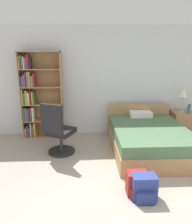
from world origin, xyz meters
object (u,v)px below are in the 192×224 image
object	(u,v)px
backpack_red	(137,184)
backpack_blue	(144,188)
bed	(148,138)
nightstand	(183,123)
bookshelf	(36,96)
table_lamp	(184,94)
office_chair	(58,132)
water_bottle	(189,109)

from	to	relation	value
backpack_red	backpack_blue	distance (m)	0.13
bed	backpack_blue	size ratio (longest dim) A/B	5.56
nightstand	backpack_blue	xyz separation A→B (m)	(-1.59, -2.40, -0.12)
bookshelf	table_lamp	size ratio (longest dim) A/B	3.49
office_chair	backpack_red	distance (m)	1.88
bookshelf	water_bottle	bearing A→B (deg)	-2.17
office_chair	water_bottle	xyz separation A→B (m)	(3.01, 0.85, 0.21)
bookshelf	backpack_red	size ratio (longest dim) A/B	5.82
bookshelf	office_chair	size ratio (longest dim) A/B	1.87
bed	water_bottle	xyz separation A→B (m)	(1.18, 0.74, 0.41)
office_chair	bookshelf	bearing A→B (deg)	121.30
nightstand	backpack_red	size ratio (longest dim) A/B	1.70
bookshelf	backpack_red	distance (m)	3.10
water_bottle	backpack_red	bearing A→B (deg)	-128.39
bookshelf	table_lamp	xyz separation A→B (m)	(3.47, -0.06, 0.04)
table_lamp	nightstand	bearing A→B (deg)	16.43
bed	backpack_red	bearing A→B (deg)	-111.18
backpack_blue	nightstand	bearing A→B (deg)	56.35
nightstand	backpack_red	xyz separation A→B (m)	(-1.67, -2.30, -0.13)
bookshelf	table_lamp	distance (m)	3.47
bed	backpack_red	world-z (taller)	bed
backpack_red	office_chair	bearing A→B (deg)	133.13
office_chair	nightstand	xyz separation A→B (m)	(2.94, 0.94, -0.18)
bookshelf	nightstand	bearing A→B (deg)	-0.62
bookshelf	bed	world-z (taller)	bookshelf
office_chair	nightstand	size ratio (longest dim) A/B	1.82
table_lamp	backpack_blue	bearing A→B (deg)	-122.82
backpack_blue	bookshelf	bearing A→B (deg)	128.56
bed	water_bottle	bearing A→B (deg)	32.12
bed	table_lamp	distance (m)	1.53
backpack_red	backpack_blue	size ratio (longest dim) A/B	0.97
bookshelf	nightstand	world-z (taller)	bookshelf
bookshelf	bed	bearing A→B (deg)	-19.79
bookshelf	nightstand	xyz separation A→B (m)	(3.54, -0.04, -0.71)
bed	office_chair	distance (m)	1.85
water_bottle	backpack_red	distance (m)	2.85
table_lamp	bookshelf	bearing A→B (deg)	179.07
bed	backpack_blue	distance (m)	1.64
table_lamp	backpack_blue	size ratio (longest dim) A/B	1.62
backpack_red	table_lamp	bearing A→B (deg)	54.76
backpack_red	bed	bearing A→B (deg)	68.82
bed	water_bottle	size ratio (longest dim) A/B	9.44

